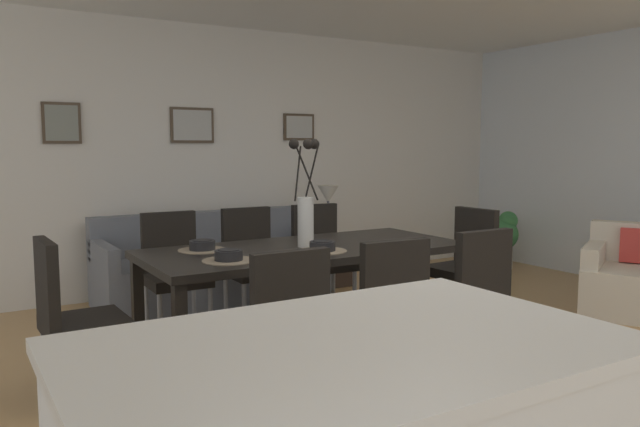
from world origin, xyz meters
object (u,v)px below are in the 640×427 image
(dining_chair_head_east, at_px, (466,259))
(armchair, at_px, (636,280))
(bowl_near_right, at_px, (202,244))
(potted_plant, at_px, (503,237))
(bowl_far_left, at_px, (322,245))
(centerpiece_vase, at_px, (306,206))
(dining_chair_near_right, at_px, (174,266))
(dining_chair_far_left, at_px, (383,310))
(sofa, at_px, (213,270))
(dining_chair_near_left, at_px, (280,327))
(framed_picture_left, at_px, (62,123))
(dining_table, at_px, (306,256))
(dining_chair_far_right, at_px, (252,259))
(dining_chair_mid_right, at_px, (320,252))
(framed_picture_right, at_px, (299,127))
(dining_chair_mid_left, at_px, (470,293))
(side_table, at_px, (328,260))
(framed_picture_center, at_px, (192,125))
(dining_chair_head_west, at_px, (70,311))
(bowl_near_left, at_px, (229,254))
(table_lamp, at_px, (328,199))

(dining_chair_head_east, xyz_separation_m, armchair, (1.41, -0.59, -0.23))
(bowl_near_right, distance_m, potted_plant, 4.30)
(bowl_far_left, bearing_deg, centerpiece_vase, 89.76)
(dining_chair_near_right, relative_size, dining_chair_far_left, 1.00)
(sofa, bearing_deg, bowl_far_left, -89.99)
(dining_chair_near_left, bearing_deg, potted_plant, 29.10)
(bowl_near_right, distance_m, framed_picture_left, 2.22)
(dining_table, xyz_separation_m, dining_chair_near_right, (-0.63, 0.93, -0.16))
(dining_chair_far_right, bearing_deg, bowl_near_right, -134.31)
(dining_chair_mid_right, bearing_deg, framed_picture_right, 67.97)
(dining_chair_mid_left, xyz_separation_m, dining_chair_head_east, (0.81, 0.87, 0.00))
(dining_chair_head_east, xyz_separation_m, bowl_near_right, (-2.16, 0.23, 0.27))
(dining_chair_far_right, height_order, framed_picture_left, framed_picture_left)
(dining_chair_near_right, bearing_deg, dining_chair_mid_right, -1.81)
(bowl_near_right, xyz_separation_m, side_table, (1.89, 1.47, -0.52))
(dining_chair_mid_left, xyz_separation_m, framed_picture_center, (-0.68, 3.08, 1.11))
(dining_table, xyz_separation_m, sofa, (-0.00, 1.72, -0.40))
(potted_plant, bearing_deg, dining_chair_far_right, -172.29)
(bowl_far_left, bearing_deg, dining_chair_mid_left, -43.70)
(framed_picture_right, bearing_deg, dining_chair_near_left, -120.83)
(dining_chair_mid_right, distance_m, framed_picture_center, 1.85)
(dining_chair_far_left, bearing_deg, dining_table, 88.71)
(dining_chair_head_west, distance_m, sofa, 2.34)
(dining_chair_far_right, relative_size, bowl_near_left, 5.41)
(armchair, bearing_deg, dining_chair_head_east, 157.43)
(dining_table, distance_m, dining_chair_near_right, 1.13)
(side_table, relative_size, framed_picture_right, 1.43)
(dining_chair_head_west, distance_m, armchair, 4.49)
(dining_chair_far_left, xyz_separation_m, framed_picture_left, (-1.17, 3.12, 1.11))
(bowl_far_left, xyz_separation_m, table_lamp, (1.23, 1.91, 0.11))
(potted_plant, bearing_deg, bowl_near_right, -164.20)
(dining_chair_head_west, xyz_separation_m, sofa, (1.54, 1.76, -0.23))
(dining_table, xyz_separation_m, dining_chair_far_right, (0.02, 0.92, -0.16))
(framed_picture_right, bearing_deg, sofa, -157.92)
(armchair, bearing_deg, dining_chair_mid_right, 146.78)
(dining_table, bearing_deg, armchair, -11.48)
(dining_chair_far_left, xyz_separation_m, dining_chair_far_right, (0.04, 1.84, 0.00))
(armchair, relative_size, potted_plant, 1.62)
(dining_table, relative_size, bowl_near_right, 12.94)
(centerpiece_vase, relative_size, bowl_near_right, 4.32)
(dining_chair_near_left, bearing_deg, sofa, 75.67)
(framed_picture_center, bearing_deg, dining_chair_near_right, -116.24)
(side_table, bearing_deg, dining_table, -126.15)
(dining_chair_mid_left, relative_size, sofa, 0.44)
(dining_chair_far_right, relative_size, armchair, 0.85)
(dining_chair_mid_right, relative_size, table_lamp, 1.80)
(dining_table, xyz_separation_m, centerpiece_vase, (0.00, 0.00, 0.35))
(dining_chair_head_east, bearing_deg, dining_chair_far_left, -149.08)
(dining_chair_far_left, xyz_separation_m, sofa, (0.02, 2.64, -0.23))
(armchair, relative_size, framed_picture_right, 2.99)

